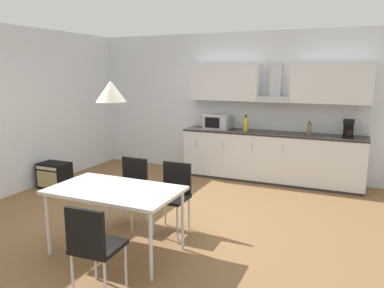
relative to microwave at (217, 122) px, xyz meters
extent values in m
cube|color=brown|center=(0.04, -2.62, -1.07)|extent=(8.11, 8.78, 0.02)
cube|color=silver|center=(0.04, 0.35, 0.31)|extent=(6.49, 0.10, 2.74)
cube|color=#333333|center=(1.05, 0.00, -1.03)|extent=(3.11, 0.56, 0.05)
cube|color=silver|center=(1.05, 0.00, -0.59)|extent=(3.24, 0.60, 0.84)
cube|color=#282321|center=(1.05, 0.00, -0.16)|extent=(3.26, 0.62, 0.03)
cube|color=silver|center=(-0.31, -0.31, -0.38)|extent=(0.01, 0.01, 0.14)
cube|color=silver|center=(0.23, -0.31, -0.38)|extent=(0.01, 0.01, 0.14)
cube|color=silver|center=(0.77, -0.31, -0.38)|extent=(0.01, 0.01, 0.14)
cube|color=silver|center=(1.32, -0.31, -0.38)|extent=(0.01, 0.01, 0.14)
cube|color=silver|center=(1.05, 0.29, 0.12)|extent=(3.24, 0.02, 0.52)
cube|color=silver|center=(0.09, 0.13, 0.75)|extent=(1.33, 0.34, 0.69)
cube|color=silver|center=(2.00, 0.13, 0.75)|extent=(1.33, 0.34, 0.69)
cube|color=#B7BABF|center=(1.05, 0.11, 0.46)|extent=(0.58, 0.40, 0.10)
cube|color=#B7BABF|center=(1.05, 0.22, 0.77)|extent=(0.20, 0.16, 0.64)
cube|color=#ADADB2|center=(0.00, 0.00, 0.00)|extent=(0.48, 0.34, 0.28)
cube|color=black|center=(-0.04, -0.17, 0.00)|extent=(0.29, 0.01, 0.20)
cube|color=black|center=(2.33, 0.00, -0.13)|extent=(0.18, 0.18, 0.02)
cylinder|color=black|center=(2.33, -0.01, -0.06)|extent=(0.12, 0.12, 0.12)
cube|color=black|center=(2.33, 0.06, 0.01)|extent=(0.16, 0.08, 0.30)
cube|color=black|center=(2.33, -0.01, 0.13)|extent=(0.18, 0.16, 0.06)
cylinder|color=yellow|center=(0.57, 0.00, -0.02)|extent=(0.08, 0.08, 0.25)
cylinder|color=black|center=(0.57, 0.00, 0.13)|extent=(0.03, 0.03, 0.05)
cylinder|color=brown|center=(1.70, 0.01, -0.04)|extent=(0.07, 0.07, 0.20)
cylinder|color=black|center=(1.70, 0.01, 0.08)|extent=(0.03, 0.03, 0.04)
cube|color=silver|center=(0.08, -3.48, -0.33)|extent=(1.42, 0.83, 0.04)
cylinder|color=silver|center=(-0.57, -3.84, -0.70)|extent=(0.04, 0.04, 0.71)
cylinder|color=silver|center=(0.73, -3.84, -0.70)|extent=(0.04, 0.04, 0.71)
cylinder|color=silver|center=(-0.57, -3.13, -0.70)|extent=(0.04, 0.04, 0.71)
cylinder|color=silver|center=(0.73, -3.13, -0.70)|extent=(0.04, 0.04, 0.71)
cube|color=black|center=(-0.24, -2.77, -0.61)|extent=(0.41, 0.41, 0.04)
cube|color=black|center=(-0.23, -2.59, -0.39)|extent=(0.38, 0.05, 0.40)
cylinder|color=silver|center=(-0.07, -2.94, -0.84)|extent=(0.02, 0.02, 0.43)
cylinder|color=silver|center=(-0.41, -2.93, -0.84)|extent=(0.02, 0.02, 0.43)
cylinder|color=silver|center=(-0.06, -2.60, -0.84)|extent=(0.02, 0.02, 0.43)
cylinder|color=silver|center=(-0.40, -2.59, -0.84)|extent=(0.02, 0.02, 0.43)
cube|color=black|center=(0.40, -4.20, -0.61)|extent=(0.42, 0.42, 0.04)
cube|color=black|center=(0.41, -4.38, -0.39)|extent=(0.38, 0.06, 0.40)
cylinder|color=silver|center=(0.22, -4.04, -0.84)|extent=(0.02, 0.02, 0.43)
cylinder|color=silver|center=(0.56, -4.02, -0.84)|extent=(0.02, 0.02, 0.43)
cylinder|color=silver|center=(0.24, -4.37, -0.84)|extent=(0.02, 0.02, 0.43)
cylinder|color=silver|center=(0.58, -4.36, -0.84)|extent=(0.02, 0.02, 0.43)
cube|color=black|center=(0.40, -2.77, -0.61)|extent=(0.40, 0.40, 0.04)
cube|color=black|center=(0.40, -2.59, -0.39)|extent=(0.38, 0.04, 0.40)
cylinder|color=silver|center=(0.57, -2.93, -0.84)|extent=(0.02, 0.02, 0.43)
cylinder|color=silver|center=(0.23, -2.94, -0.84)|extent=(0.02, 0.02, 0.43)
cylinder|color=silver|center=(0.57, -2.59, -0.84)|extent=(0.02, 0.02, 0.43)
cylinder|color=silver|center=(0.23, -2.60, -0.84)|extent=(0.02, 0.02, 0.43)
cube|color=black|center=(-2.32, -1.92, -0.84)|extent=(0.52, 0.36, 0.44)
cube|color=tan|center=(-2.32, -2.10, -0.87)|extent=(0.44, 0.01, 0.29)
cube|color=beige|center=(-2.32, -2.10, -0.67)|extent=(0.44, 0.01, 0.05)
cone|color=silver|center=(0.08, -3.48, 0.74)|extent=(0.32, 0.32, 0.22)
camera|label=1|loc=(2.44, -6.72, 0.94)|focal=35.00mm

